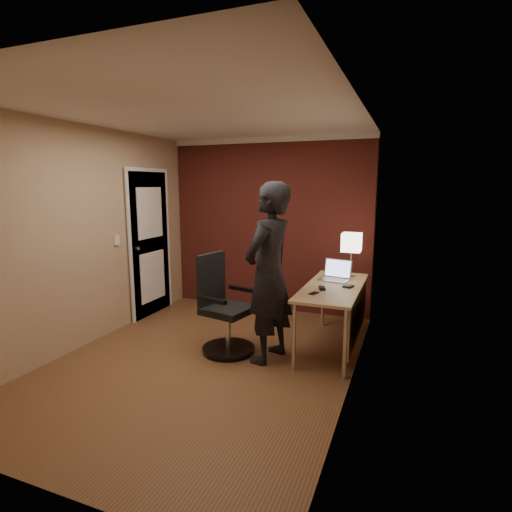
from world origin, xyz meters
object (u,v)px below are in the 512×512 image
(wallet, at_px, (348,286))
(office_chair, at_px, (223,310))
(person, at_px, (269,273))
(desk, at_px, (340,297))
(mouse, at_px, (322,288))
(phone, at_px, (314,293))
(laptop, at_px, (336,274))
(desk_lamp, at_px, (351,243))

(wallet, distance_m, office_chair, 1.40)
(office_chair, xyz_separation_m, person, (0.54, -0.01, 0.46))
(desk, relative_size, mouse, 15.00)
(desk, height_order, phone, phone)
(laptop, bearing_deg, desk, -71.54)
(desk, distance_m, office_chair, 1.30)
(desk_lamp, height_order, mouse, desk_lamp)
(phone, bearing_deg, person, -146.91)
(laptop, height_order, mouse, laptop)
(wallet, bearing_deg, person, -144.91)
(laptop, bearing_deg, desk_lamp, 54.54)
(desk_lamp, distance_m, person, 1.25)
(phone, xyz_separation_m, person, (-0.45, -0.12, 0.20))
(laptop, bearing_deg, office_chair, -142.86)
(phone, xyz_separation_m, wallet, (0.29, 0.40, 0.01))
(desk, distance_m, mouse, 0.30)
(desk, xyz_separation_m, phone, (-0.20, -0.41, 0.13))
(mouse, bearing_deg, office_chair, 174.00)
(laptop, distance_m, phone, 0.72)
(wallet, bearing_deg, mouse, -139.71)
(wallet, height_order, person, person)
(desk, bearing_deg, laptop, 108.46)
(mouse, height_order, office_chair, office_chair)
(phone, bearing_deg, laptop, 100.39)
(phone, bearing_deg, office_chair, -155.77)
(laptop, distance_m, person, 1.01)
(laptop, bearing_deg, mouse, -95.80)
(laptop, xyz_separation_m, phone, (-0.10, -0.71, -0.06))
(laptop, xyz_separation_m, person, (-0.55, -0.83, 0.14))
(desk_lamp, bearing_deg, desk, -94.14)
(laptop, xyz_separation_m, wallet, (0.19, -0.31, -0.05))
(mouse, distance_m, person, 0.61)
(laptop, relative_size, office_chair, 0.35)
(desk_lamp, xyz_separation_m, mouse, (-0.19, -0.72, -0.40))
(desk_lamp, height_order, office_chair, desk_lamp)
(desk_lamp, relative_size, office_chair, 0.50)
(mouse, xyz_separation_m, phone, (-0.04, -0.19, -0.01))
(mouse, xyz_separation_m, person, (-0.49, -0.31, 0.19))
(laptop, bearing_deg, person, -123.17)
(wallet, bearing_deg, desk_lamp, 96.12)
(desk, bearing_deg, desk_lamp, 85.86)
(office_chair, bearing_deg, desk_lamp, 39.73)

